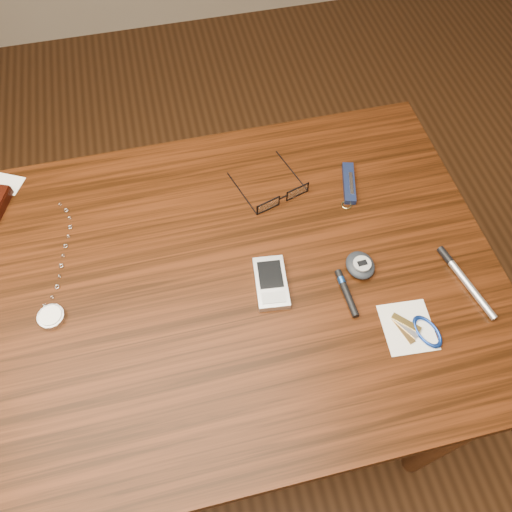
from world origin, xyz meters
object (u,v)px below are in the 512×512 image
at_px(pedometer, 360,265).
at_px(pocket_knife, 349,183).
at_px(silver_pen, 462,276).
at_px(eyeglasses, 281,196).
at_px(pda_phone, 271,283).
at_px(desk, 223,305).
at_px(pocket_watch, 52,313).
at_px(notepad_keys, 418,329).

bearing_deg(pedometer, pocket_knife, 77.09).
bearing_deg(silver_pen, pocket_knife, 116.99).
bearing_deg(eyeglasses, pedometer, -61.39).
distance_m(pedometer, pocket_knife, 0.19).
height_order(pda_phone, silver_pen, pda_phone).
height_order(desk, eyeglasses, eyeglasses).
bearing_deg(desk, pocket_knife, 27.47).
distance_m(desk, pda_phone, 0.14).
xyz_separation_m(pda_phone, silver_pen, (0.33, -0.06, -0.00)).
bearing_deg(pedometer, pocket_watch, 176.53).
height_order(notepad_keys, silver_pen, silver_pen).
relative_size(pda_phone, silver_pen, 0.69).
height_order(desk, notepad_keys, notepad_keys).
bearing_deg(pocket_watch, desk, 0.31).
bearing_deg(pocket_knife, silver_pen, -63.01).
bearing_deg(pocket_watch, pocket_knife, 14.80).
bearing_deg(desk, notepad_keys, -29.24).
bearing_deg(desk, pda_phone, -19.24).
relative_size(desk, pocket_knife, 9.97).
relative_size(pocket_watch, pocket_knife, 2.66).
height_order(notepad_keys, pocket_knife, pocket_knife).
xyz_separation_m(pocket_watch, pedometer, (0.54, -0.03, 0.00)).
distance_m(pda_phone, pocket_knife, 0.27).
relative_size(desk, silver_pen, 6.50).
distance_m(desk, pedometer, 0.28).
distance_m(pocket_watch, pedometer, 0.54).
relative_size(notepad_keys, silver_pen, 0.67).
bearing_deg(pocket_watch, notepad_keys, -15.89).
distance_m(eyeglasses, pocket_watch, 0.46).
relative_size(pocket_watch, pedometer, 4.41).
relative_size(pocket_watch, pda_phone, 2.51).
relative_size(pda_phone, notepad_keys, 1.03).
bearing_deg(pedometer, silver_pen, -19.84).
bearing_deg(pocket_knife, notepad_keys, -87.86).
height_order(pocket_watch, pda_phone, pda_phone).
bearing_deg(notepad_keys, pedometer, 111.87).
bearing_deg(pda_phone, eyeglasses, 70.09).
relative_size(pedometer, pocket_knife, 0.60).
bearing_deg(desk, pedometer, -7.79).
height_order(desk, silver_pen, silver_pen).
bearing_deg(silver_pen, desk, 167.21).
height_order(pocket_knife, silver_pen, same).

